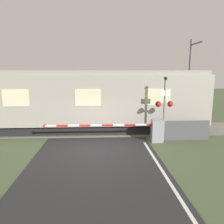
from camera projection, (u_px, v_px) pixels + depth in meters
ground_plane at (97, 150)px, 10.53m from camera, size 80.00×80.00×0.00m
track_bed at (98, 130)px, 14.26m from camera, size 36.00×3.20×0.13m
train at (89, 100)px, 13.89m from camera, size 14.55×3.13×3.83m
crossing_barrier at (147, 130)px, 11.68m from camera, size 6.33×0.44×1.23m
signal_post at (165, 105)px, 11.57m from camera, size 0.94×0.26×3.50m
catenary_pole at (190, 80)px, 16.08m from camera, size 0.20×1.90×6.07m
roadside_fence at (182, 131)px, 12.04m from camera, size 3.06×0.06×1.10m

